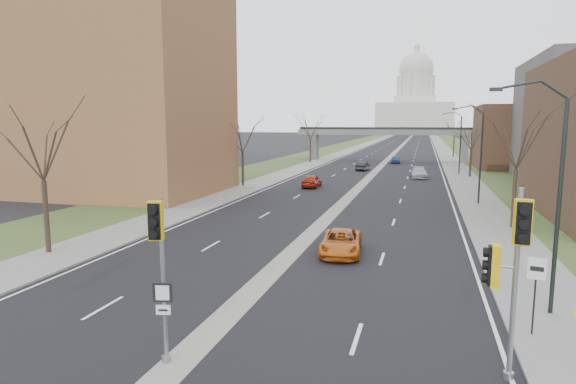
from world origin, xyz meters
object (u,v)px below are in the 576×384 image
at_px(car_left_far, 363,166).
at_px(car_right_far, 395,159).
at_px(signal_pole_median, 159,252).
at_px(speed_limit_sign, 536,282).
at_px(car_left_near, 312,181).
at_px(signal_pole_right, 510,258).
at_px(car_right_near, 341,242).
at_px(car_right_mid, 419,173).

height_order(car_left_far, car_right_far, car_right_far).
relative_size(signal_pole_median, car_left_far, 1.28).
relative_size(speed_limit_sign, car_right_far, 0.65).
relative_size(signal_pole_median, car_left_near, 1.17).
distance_m(signal_pole_right, car_right_near, 14.09).
xyz_separation_m(signal_pole_median, speed_limit_sign, (11.06, 5.18, -1.59)).
height_order(car_left_near, car_left_far, car_left_near).
height_order(signal_pole_right, car_left_near, signal_pole_right).
bearing_deg(car_right_near, car_right_mid, 79.00).
bearing_deg(signal_pole_right, car_right_near, 120.28).
distance_m(car_right_near, car_right_far, 62.97).
bearing_deg(speed_limit_sign, car_left_far, 113.86).
relative_size(speed_limit_sign, car_right_mid, 0.55).
height_order(signal_pole_right, car_right_far, signal_pole_right).
distance_m(car_left_far, car_right_mid, 11.76).
distance_m(speed_limit_sign, car_left_far, 58.21).
xyz_separation_m(signal_pole_right, car_right_far, (-7.32, 75.05, -2.92)).
distance_m(speed_limit_sign, car_right_near, 11.96).
bearing_deg(signal_pole_right, car_left_near, 111.93).
relative_size(signal_pole_right, car_right_near, 1.17).
height_order(signal_pole_median, car_left_near, signal_pole_median).
relative_size(car_left_near, car_right_near, 0.92).
bearing_deg(car_left_far, speed_limit_sign, 108.99).
height_order(signal_pole_right, car_left_far, signal_pole_right).
relative_size(car_left_near, car_right_far, 1.06).
bearing_deg(signal_pole_right, car_right_far, 97.10).
height_order(car_left_far, car_right_near, car_left_far).
bearing_deg(signal_pole_median, car_right_mid, 69.98).
bearing_deg(car_right_mid, signal_pole_median, -101.39).
bearing_deg(signal_pole_median, car_left_far, 78.69).
relative_size(car_left_far, car_right_far, 0.97).
bearing_deg(car_left_near, car_right_mid, -133.51).
height_order(speed_limit_sign, car_right_far, speed_limit_sign).
distance_m(speed_limit_sign, car_right_mid, 48.79).
height_order(signal_pole_right, speed_limit_sign, signal_pole_right).
bearing_deg(speed_limit_sign, signal_pole_right, -101.83).
distance_m(car_right_mid, car_right_far, 23.56).
bearing_deg(car_right_near, signal_pole_median, -107.88).
relative_size(speed_limit_sign, car_left_near, 0.62).
bearing_deg(car_left_near, signal_pole_median, 95.43).
xyz_separation_m(car_left_near, car_right_far, (7.21, 36.00, -0.04)).
bearing_deg(signal_pole_right, speed_limit_sign, 68.47).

